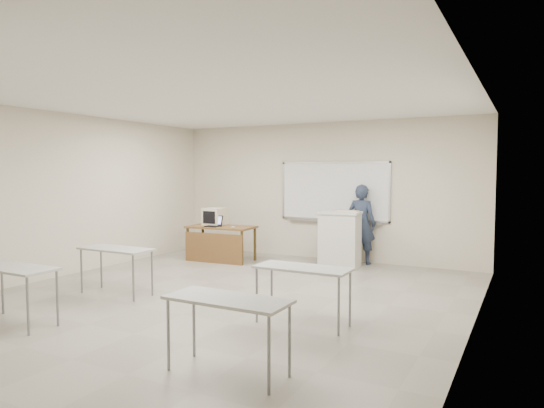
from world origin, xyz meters
The scene contains 10 objects.
floor centered at (0.00, 0.00, -0.01)m, with size 7.00×8.00×0.01m, color gray.
whiteboard centered at (0.30, 3.97, 1.48)m, with size 2.48×0.10×1.31m.
student_desks centered at (0.00, -1.35, 0.67)m, with size 4.40×2.20×0.73m.
instructor_desk centered at (-1.80, 2.60, 0.55)m, with size 1.44×0.72×0.75m.
podium centered at (0.73, 3.20, 0.56)m, with size 0.80×0.58×1.12m.
crt_monitor centered at (-2.05, 2.83, 0.94)m, with size 0.41×0.46×0.39m.
laptop centered at (-1.90, 2.58, 0.81)m, with size 0.31×0.29×0.23m.
mouse centered at (-1.37, 2.51, 0.77)m, with size 0.09×0.06×0.04m, color #B0B2B9.
keyboard centered at (0.88, 3.28, 1.14)m, with size 0.41×0.14×0.02m, color beige.
presenter centered at (0.98, 3.80, 0.83)m, with size 0.61×0.40×1.66m, color black.
Camera 1 is at (4.08, -5.95, 1.90)m, focal length 32.00 mm.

